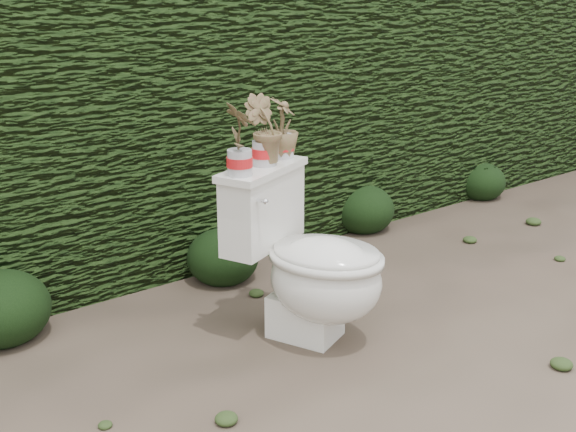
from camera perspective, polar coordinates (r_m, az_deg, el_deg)
ground at (r=3.24m, az=3.54°, el=-10.59°), size 60.00×60.00×0.00m
hedge at (r=4.24m, az=-10.73°, el=7.59°), size 8.00×1.00×1.60m
toilet at (r=3.21m, az=1.72°, el=-3.86°), size 0.68×0.80×0.78m
potted_plant_left at (r=3.00m, az=-3.87°, el=5.96°), size 0.12×0.16×0.30m
potted_plant_center at (r=3.17m, az=-1.93°, el=6.64°), size 0.21×0.21×0.30m
potted_plant_right at (r=3.31m, az=-0.44°, el=6.84°), size 0.21×0.21×0.26m
liriope_clump_1 at (r=3.52m, az=-21.73°, el=-6.38°), size 0.43×0.43×0.35m
liriope_clump_2 at (r=3.92m, az=-5.19°, el=-2.86°), size 0.39×0.39×0.31m
liriope_clump_3 at (r=4.71m, az=5.97°, el=0.87°), size 0.41×0.41×0.32m
liriope_clump_4 at (r=5.58m, az=15.02°, el=2.91°), size 0.36×0.36×0.29m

